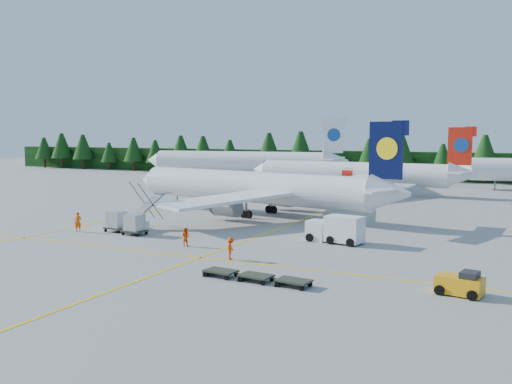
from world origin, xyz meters
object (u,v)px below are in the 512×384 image
at_px(airstairs, 133,222).
at_px(baggage_tug, 461,284).
at_px(airliner_navy, 246,187).
at_px(airliner_red, 347,173).
at_px(service_truck, 335,229).

relative_size(airstairs, baggage_tug, 2.15).
xyz_separation_m(airliner_navy, airliner_red, (3.71, 30.42, -0.09)).
bearing_deg(baggage_tug, airstairs, 172.92).
bearing_deg(airliner_navy, baggage_tug, -31.95).
relative_size(airliner_navy, service_truck, 6.96).
distance_m(airliner_red, baggage_tug, 61.45).
bearing_deg(airliner_red, airliner_navy, -94.57).
height_order(airstairs, service_truck, airstairs).
bearing_deg(airliner_navy, service_truck, -28.55).
relative_size(airstairs, service_truck, 1.16).
xyz_separation_m(airliner_red, airstairs, (-9.13, -45.75, -2.47)).
height_order(airliner_navy, baggage_tug, airliner_navy).
bearing_deg(airliner_red, airstairs, -98.90).
height_order(airstairs, baggage_tug, airstairs).
bearing_deg(airliner_red, baggage_tug, -63.94).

